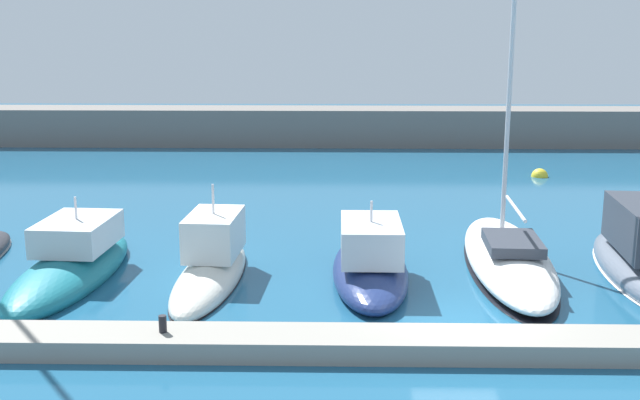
{
  "coord_description": "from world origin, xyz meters",
  "views": [
    {
      "loc": [
        -3.52,
        -20.17,
        8.18
      ],
      "look_at": [
        -4.03,
        5.21,
        2.38
      ],
      "focal_mm": 43.72,
      "sensor_mm": 36.0,
      "label": 1
    }
  ],
  "objects_px": {
    "motorboat_teal_second": "(73,264)",
    "motorboat_navy_fourth": "(370,263)",
    "sailboat_white_fifth": "(508,255)",
    "motorboat_ivory_third": "(211,265)",
    "dock_bollard": "(163,324)",
    "mooring_buoy_yellow": "(540,177)"
  },
  "relations": [
    {
      "from": "motorboat_teal_second",
      "to": "motorboat_ivory_third",
      "type": "xyz_separation_m",
      "value": [
        4.58,
        -0.1,
        0.01
      ]
    },
    {
      "from": "motorboat_ivory_third",
      "to": "motorboat_navy_fourth",
      "type": "relative_size",
      "value": 1.02
    },
    {
      "from": "motorboat_teal_second",
      "to": "dock_bollard",
      "type": "xyz_separation_m",
      "value": [
        4.25,
        -5.84,
        0.29
      ]
    },
    {
      "from": "sailboat_white_fifth",
      "to": "dock_bollard",
      "type": "distance_m",
      "value": 12.45
    },
    {
      "from": "sailboat_white_fifth",
      "to": "mooring_buoy_yellow",
      "type": "xyz_separation_m",
      "value": [
        5.22,
        16.27,
        -0.49
      ]
    },
    {
      "from": "motorboat_navy_fourth",
      "to": "mooring_buoy_yellow",
      "type": "relative_size",
      "value": 8.33
    },
    {
      "from": "motorboat_ivory_third",
      "to": "motorboat_navy_fourth",
      "type": "distance_m",
      "value": 5.15
    },
    {
      "from": "motorboat_ivory_third",
      "to": "motorboat_navy_fourth",
      "type": "height_order",
      "value": "motorboat_ivory_third"
    },
    {
      "from": "sailboat_white_fifth",
      "to": "dock_bollard",
      "type": "relative_size",
      "value": 45.35
    },
    {
      "from": "motorboat_teal_second",
      "to": "motorboat_navy_fourth",
      "type": "relative_size",
      "value": 1.14
    },
    {
      "from": "motorboat_teal_second",
      "to": "motorboat_ivory_third",
      "type": "bearing_deg",
      "value": -87.7
    },
    {
      "from": "sailboat_white_fifth",
      "to": "motorboat_ivory_third",
      "type": "bearing_deg",
      "value": 101.02
    },
    {
      "from": "motorboat_navy_fourth",
      "to": "mooring_buoy_yellow",
      "type": "distance_m",
      "value": 20.2
    },
    {
      "from": "motorboat_navy_fourth",
      "to": "sailboat_white_fifth",
      "type": "xyz_separation_m",
      "value": [
        4.74,
        1.29,
        -0.1
      ]
    },
    {
      "from": "motorboat_teal_second",
      "to": "dock_bollard",
      "type": "bearing_deg",
      "value": -140.33
    },
    {
      "from": "motorboat_ivory_third",
      "to": "sailboat_white_fifth",
      "type": "bearing_deg",
      "value": -78.51
    },
    {
      "from": "mooring_buoy_yellow",
      "to": "dock_bollard",
      "type": "relative_size",
      "value": 2.04
    },
    {
      "from": "motorboat_ivory_third",
      "to": "dock_bollard",
      "type": "xyz_separation_m",
      "value": [
        -0.33,
        -5.74,
        0.28
      ]
    },
    {
      "from": "motorboat_teal_second",
      "to": "motorboat_navy_fourth",
      "type": "distance_m",
      "value": 9.73
    },
    {
      "from": "motorboat_navy_fourth",
      "to": "dock_bollard",
      "type": "xyz_separation_m",
      "value": [
        -5.48,
        -5.83,
        0.18
      ]
    },
    {
      "from": "mooring_buoy_yellow",
      "to": "motorboat_ivory_third",
      "type": "bearing_deg",
      "value": -130.55
    },
    {
      "from": "motorboat_navy_fourth",
      "to": "mooring_buoy_yellow",
      "type": "bearing_deg",
      "value": -29.42
    }
  ]
}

